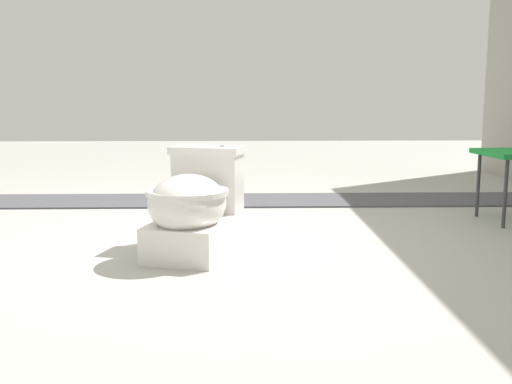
{
  "coord_description": "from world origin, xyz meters",
  "views": [
    {
      "loc": [
        3.05,
        0.18,
        0.77
      ],
      "look_at": [
        0.17,
        0.26,
        0.3
      ],
      "focal_mm": 42.0,
      "sensor_mm": 36.0,
      "label": 1
    }
  ],
  "objects": [
    {
      "name": "toilet",
      "position": [
        0.18,
        -0.04,
        0.22
      ],
      "size": [
        0.71,
        0.52,
        0.52
      ],
      "rotation": [
        0.0,
        0.0,
        -0.27
      ],
      "color": "white",
      "rests_on": "ground"
    },
    {
      "name": "ground_plane",
      "position": [
        0.0,
        0.0,
        0.0
      ],
      "size": [
        14.0,
        14.0,
        0.0
      ],
      "primitive_type": "plane",
      "color": "#A8A59E"
    },
    {
      "name": "gravel_strip",
      "position": [
        -1.26,
        0.5,
        0.01
      ],
      "size": [
        0.56,
        8.0,
        0.01
      ],
      "primitive_type": "cube",
      "color": "#4C4C51",
      "rests_on": "ground"
    }
  ]
}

